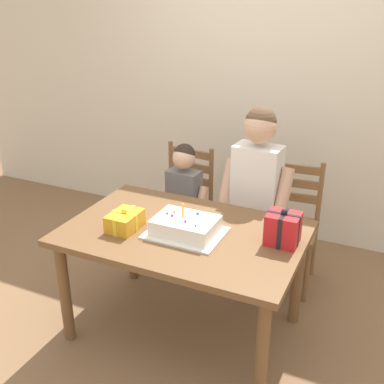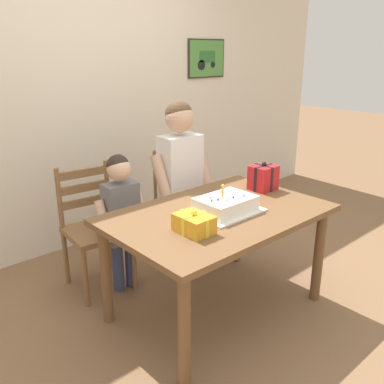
# 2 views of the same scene
# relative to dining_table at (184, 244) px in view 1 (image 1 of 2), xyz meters

# --- Properties ---
(ground_plane) EXTENTS (20.00, 20.00, 0.00)m
(ground_plane) POSITION_rel_dining_table_xyz_m (0.00, 0.00, -0.63)
(ground_plane) COLOR #846042
(back_wall) EXTENTS (6.40, 0.11, 2.60)m
(back_wall) POSITION_rel_dining_table_xyz_m (0.01, 1.62, 0.67)
(back_wall) COLOR silver
(back_wall) RESTS_ON ground
(dining_table) EXTENTS (1.41, 0.93, 0.73)m
(dining_table) POSITION_rel_dining_table_xyz_m (0.00, 0.00, 0.00)
(dining_table) COLOR brown
(dining_table) RESTS_ON ground
(birthday_cake) EXTENTS (0.44, 0.34, 0.19)m
(birthday_cake) POSITION_rel_dining_table_xyz_m (0.03, -0.04, 0.14)
(birthday_cake) COLOR white
(birthday_cake) RESTS_ON dining_table
(gift_box_red_large) EXTENTS (0.17, 0.22, 0.14)m
(gift_box_red_large) POSITION_rel_dining_table_xyz_m (-0.33, -0.13, 0.15)
(gift_box_red_large) COLOR gold
(gift_box_red_large) RESTS_ON dining_table
(gift_box_beside_cake) EXTENTS (0.19, 0.16, 0.22)m
(gift_box_beside_cake) POSITION_rel_dining_table_xyz_m (0.57, 0.10, 0.19)
(gift_box_beside_cake) COLOR red
(gift_box_beside_cake) RESTS_ON dining_table
(chair_left) EXTENTS (0.46, 0.46, 0.92)m
(chair_left) POSITION_rel_dining_table_xyz_m (-0.44, 0.85, -0.17)
(chair_left) COLOR brown
(chair_left) RESTS_ON ground
(chair_right) EXTENTS (0.45, 0.45, 0.92)m
(chair_right) POSITION_rel_dining_table_xyz_m (0.44, 0.85, -0.17)
(chair_right) COLOR brown
(chair_right) RESTS_ON ground
(child_older) EXTENTS (0.50, 0.29, 1.36)m
(child_older) POSITION_rel_dining_table_xyz_m (0.24, 0.65, 0.19)
(child_older) COLOR #38426B
(child_older) RESTS_ON ground
(child_younger) EXTENTS (0.38, 0.22, 1.04)m
(child_younger) POSITION_rel_dining_table_xyz_m (-0.32, 0.65, -0.01)
(child_younger) COLOR #38426B
(child_younger) RESTS_ON ground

